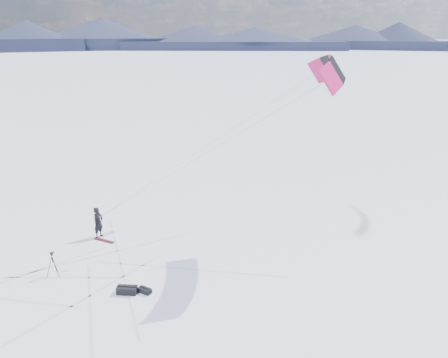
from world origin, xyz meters
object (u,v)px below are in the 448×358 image
at_px(snowkiter, 100,237).
at_px(tripod, 53,261).
at_px(gear_bag_b, 145,290).
at_px(gear_bag_a, 127,290).
at_px(snowboard, 104,241).

bearing_deg(snowkiter, tripod, -168.70).
relative_size(tripod, gear_bag_b, 1.94).
xyz_separation_m(snowkiter, tripod, (0.75, -4.52, 0.86)).
bearing_deg(tripod, gear_bag_a, 6.83).
bearing_deg(gear_bag_b, gear_bag_a, -144.48).
xyz_separation_m(snowboard, tripod, (0.18, -4.20, 0.84)).
distance_m(snowkiter, snowboard, 0.66).
bearing_deg(snowkiter, snowboard, -117.17).
bearing_deg(snowkiter, gear_bag_a, -128.85).
relative_size(snowkiter, gear_bag_b, 2.79).
bearing_deg(snowboard, tripod, -84.70).
height_order(snowboard, tripod, tripod).
distance_m(snowkiter, gear_bag_a, 6.73).
distance_m(snowkiter, gear_bag_b, 7.09).
bearing_deg(gear_bag_a, snowkiter, 120.44).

